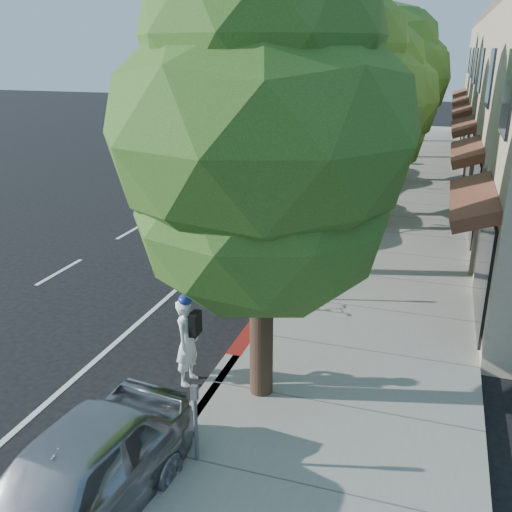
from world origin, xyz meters
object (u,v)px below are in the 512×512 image
at_px(street_tree_1, 336,106).
at_px(white_pickup, 314,158).
at_px(bicycle, 247,297).
at_px(street_tree_5, 407,72).
at_px(dark_suv_far, 372,131).
at_px(silver_suv, 284,201).
at_px(dark_sedan, 331,169).
at_px(street_tree_0, 262,140).
at_px(near_car_a, 70,485).
at_px(cyclist, 188,342).
at_px(pedestrian, 376,201).
at_px(street_tree_4, 399,68).
at_px(street_tree_2, 368,102).
at_px(street_tree_3, 387,79).

relative_size(street_tree_1, white_pickup, 1.13).
bearing_deg(bicycle, street_tree_5, -25.45).
bearing_deg(dark_suv_far, street_tree_5, 4.52).
bearing_deg(silver_suv, dark_sedan, 78.95).
bearing_deg(street_tree_0, near_car_a, -111.80).
xyz_separation_m(bicycle, near_car_a, (-0.10, -6.56, 0.24)).
xyz_separation_m(street_tree_1, dark_sedan, (-2.00, 10.50, -3.68)).
bearing_deg(cyclist, white_pickup, 7.30).
xyz_separation_m(street_tree_5, pedestrian, (0.68, -19.48, -3.33)).
xyz_separation_m(street_tree_4, dark_suv_far, (-1.89, 5.67, -4.05)).
bearing_deg(street_tree_5, street_tree_1, -90.00).
height_order(street_tree_0, cyclist, street_tree_0).
height_order(street_tree_1, white_pickup, street_tree_1).
height_order(street_tree_4, silver_suv, street_tree_4).
bearing_deg(street_tree_5, silver_suv, -96.74).
bearing_deg(street_tree_2, street_tree_4, 90.00).
xyz_separation_m(street_tree_1, street_tree_2, (0.00, 6.00, -0.40)).
distance_m(street_tree_0, white_pickup, 18.74).
distance_m(street_tree_3, silver_suv, 9.10).
bearing_deg(street_tree_1, street_tree_2, 90.00).
xyz_separation_m(street_tree_0, street_tree_1, (-0.00, 6.00, -0.05)).
bearing_deg(near_car_a, cyclist, 96.32).
bearing_deg(street_tree_0, dark_suv_far, 93.64).
bearing_deg(dark_sedan, silver_suv, -98.67).
bearing_deg(street_tree_2, street_tree_5, 90.00).
relative_size(cyclist, bicycle, 0.98).
distance_m(white_pickup, dark_suv_far, 11.61).
relative_size(street_tree_5, dark_sedan, 1.47).
bearing_deg(bicycle, street_tree_0, -179.68).
relative_size(street_tree_4, pedestrian, 4.50).
distance_m(street_tree_1, near_car_a, 10.32).
bearing_deg(cyclist, street_tree_4, -1.42).
height_order(white_pickup, dark_suv_far, white_pickup).
bearing_deg(dark_sedan, bicycle, -92.46).
relative_size(cyclist, dark_suv_far, 0.39).
bearing_deg(street_tree_0, cyclist, 176.41).
distance_m(street_tree_4, cyclist, 24.28).
height_order(street_tree_5, white_pickup, street_tree_5).
xyz_separation_m(cyclist, dark_suv_far, (-0.47, 29.58, -0.10)).
bearing_deg(near_car_a, street_tree_1, 87.59).
relative_size(street_tree_1, near_car_a, 1.80).
bearing_deg(pedestrian, white_pickup, -80.75).
bearing_deg(pedestrian, silver_suv, -7.50).
xyz_separation_m(silver_suv, white_pickup, (-0.74, 8.13, 0.04)).
bearing_deg(pedestrian, street_tree_1, 64.26).
xyz_separation_m(dark_sedan, dark_suv_far, (0.11, 13.17, -0.07)).
xyz_separation_m(white_pickup, pedestrian, (3.78, -7.61, 0.09)).
bearing_deg(street_tree_3, white_pickup, 177.64).
xyz_separation_m(silver_suv, dark_sedan, (0.37, 6.50, -0.10)).
bearing_deg(street_tree_4, street_tree_5, 90.00).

